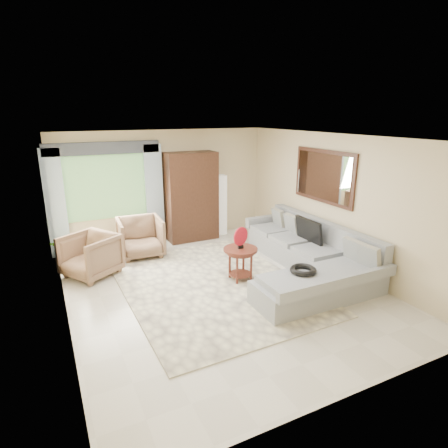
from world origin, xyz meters
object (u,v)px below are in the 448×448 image
armchair_right (141,237)px  armoire (191,197)px  sectional_sofa (308,259)px  floor_lamp (221,205)px  armchair_left (90,256)px  potted_plant (63,248)px  tv_screen (309,231)px  coffee_table (240,264)px

armchair_right → armoire: (1.40, 0.57, 0.63)m
sectional_sofa → floor_lamp: size_ratio=2.31×
armchair_right → armoire: size_ratio=0.44×
sectional_sofa → armchair_right: (-2.64, 2.32, 0.14)m
armchair_left → armchair_right: size_ratio=0.97×
potted_plant → armchair_left: bearing=-69.5°
armchair_left → floor_lamp: 3.55m
tv_screen → armchair_left: tv_screen is taller
coffee_table → armchair_left: (-2.43, 1.41, 0.08)m
sectional_sofa → armoire: armoire is taller
potted_plant → armchair_right: bearing=-17.9°
sectional_sofa → armoire: size_ratio=1.65×
armchair_right → armoire: bearing=25.8°
armchair_left → coffee_table: bearing=27.2°
coffee_table → potted_plant: (-2.84, 2.51, -0.07)m
coffee_table → armchair_right: armchair_right is taller
coffee_table → armchair_left: armchair_left is taller
sectional_sofa → armchair_right: 3.52m
coffee_table → armchair_left: bearing=149.9°
armoire → tv_screen: bearing=-59.4°
armoire → floor_lamp: armoire is taller
sectional_sofa → floor_lamp: bearing=98.3°
armchair_left → armchair_right: (1.10, 0.61, 0.01)m
coffee_table → armchair_right: (-1.33, 2.02, 0.09)m
coffee_table → floor_lamp: size_ratio=0.41×
tv_screen → armoire: size_ratio=0.35×
armchair_left → floor_lamp: (3.31, 1.24, 0.34)m
armchair_right → floor_lamp: (2.20, 0.63, 0.33)m
tv_screen → armchair_left: 4.24m
armchair_left → floor_lamp: size_ratio=0.59×
coffee_table → potted_plant: size_ratio=1.19×
coffee_table → floor_lamp: floor_lamp is taller
potted_plant → armoire: 3.02m
tv_screen → armoire: armoire is taller
armchair_left → armoire: 2.85m
armchair_left → potted_plant: (-0.41, 1.10, -0.15)m
potted_plant → armoire: armoire is taller
sectional_sofa → coffee_table: bearing=167.0°
tv_screen → floor_lamp: 2.69m
coffee_table → floor_lamp: bearing=71.7°
armchair_left → potted_plant: bearing=167.8°
armoire → floor_lamp: (0.80, 0.06, -0.30)m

